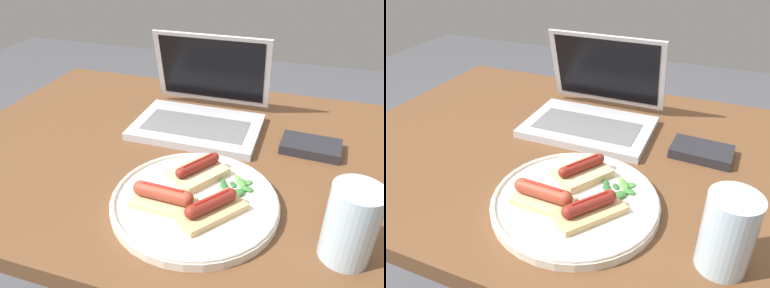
% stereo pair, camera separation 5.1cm
% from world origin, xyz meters
% --- Properties ---
extents(desk, '(1.15, 0.78, 0.74)m').
position_xyz_m(desk, '(0.00, 0.00, 0.67)').
color(desk, brown).
rests_on(desk, ground_plane).
extents(laptop, '(0.30, 0.25, 0.21)m').
position_xyz_m(laptop, '(-0.04, 0.13, 0.78)').
color(laptop, '#B7B7BC').
rests_on(laptop, desk).
extents(plate, '(0.30, 0.30, 0.02)m').
position_xyz_m(plate, '(0.05, -0.18, 0.75)').
color(plate, silver).
rests_on(plate, desk).
extents(sausage_toast_left, '(0.12, 0.13, 0.04)m').
position_xyz_m(sausage_toast_left, '(0.08, -0.21, 0.77)').
color(sausage_toast_left, tan).
rests_on(sausage_toast_left, plate).
extents(sausage_toast_middle, '(0.11, 0.06, 0.04)m').
position_xyz_m(sausage_toast_middle, '(-0.00, -0.21, 0.78)').
color(sausage_toast_middle, '#D6B784').
rests_on(sausage_toast_middle, plate).
extents(sausage_toast_right, '(0.12, 0.13, 0.04)m').
position_xyz_m(sausage_toast_right, '(0.03, -0.11, 0.77)').
color(sausage_toast_right, '#D6B784').
rests_on(sausage_toast_right, plate).
extents(salad_pile, '(0.07, 0.08, 0.01)m').
position_xyz_m(salad_pile, '(0.11, -0.13, 0.76)').
color(salad_pile, '#2D662D').
rests_on(salad_pile, plate).
extents(drinking_glass, '(0.07, 0.07, 0.13)m').
position_xyz_m(drinking_glass, '(0.30, -0.22, 0.81)').
color(drinking_glass, silver).
rests_on(drinking_glass, desk).
extents(external_drive, '(0.13, 0.09, 0.02)m').
position_xyz_m(external_drive, '(0.23, 0.08, 0.75)').
color(external_drive, '#232328').
rests_on(external_drive, desk).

